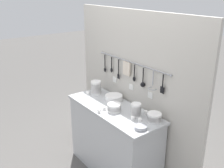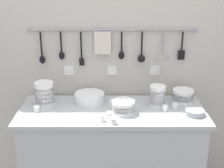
# 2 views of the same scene
# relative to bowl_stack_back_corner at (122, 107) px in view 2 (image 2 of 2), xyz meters

# --- Properties ---
(counter) EXTENTS (1.30, 0.51, 0.89)m
(counter) POSITION_rel_bowl_stack_back_corner_xyz_m (-0.08, 0.05, -0.49)
(counter) COLOR #B7BABC
(counter) RESTS_ON ground
(back_wall) EXTENTS (2.10, 0.11, 2.00)m
(back_wall) POSITION_rel_bowl_stack_back_corner_xyz_m (-0.08, 0.34, 0.06)
(back_wall) COLOR #BCB7AD
(back_wall) RESTS_ON ground
(bowl_stack_back_corner) EXTENTS (0.15, 0.15, 0.09)m
(bowl_stack_back_corner) POSITION_rel_bowl_stack_back_corner_xyz_m (0.00, 0.00, 0.00)
(bowl_stack_back_corner) COLOR white
(bowl_stack_back_corner) RESTS_ON counter
(bowl_stack_wide_centre) EXTENTS (0.11, 0.11, 0.15)m
(bowl_stack_wide_centre) POSITION_rel_bowl_stack_back_corner_xyz_m (0.25, 0.11, 0.03)
(bowl_stack_wide_centre) COLOR white
(bowl_stack_wide_centre) RESTS_ON counter
(bowl_stack_nested_right) EXTENTS (0.15, 0.15, 0.09)m
(bowl_stack_nested_right) POSITION_rel_bowl_stack_back_corner_xyz_m (0.45, 0.19, 0.00)
(bowl_stack_nested_right) COLOR white
(bowl_stack_nested_right) RESTS_ON counter
(bowl_stack_tall_left) EXTENTS (0.13, 0.13, 0.17)m
(bowl_stack_tall_left) POSITION_rel_bowl_stack_back_corner_xyz_m (-0.56, 0.13, 0.04)
(bowl_stack_tall_left) COLOR white
(bowl_stack_tall_left) RESTS_ON counter
(plate_stack) EXTENTS (0.22, 0.22, 0.07)m
(plate_stack) POSITION_rel_bowl_stack_back_corner_xyz_m (-0.24, 0.18, -0.01)
(plate_stack) COLOR white
(plate_stack) RESTS_ON counter
(steel_mixing_bowl) EXTENTS (0.13, 0.13, 0.04)m
(steel_mixing_bowl) POSITION_rel_bowl_stack_back_corner_xyz_m (0.48, -0.03, -0.03)
(steel_mixing_bowl) COLOR #93969E
(steel_mixing_bowl) RESTS_ON counter
(cup_centre) EXTENTS (0.04, 0.04, 0.04)m
(cup_centre) POSITION_rel_bowl_stack_back_corner_xyz_m (0.29, 0.03, -0.02)
(cup_centre) COLOR white
(cup_centre) RESTS_ON counter
(cup_mid_row) EXTENTS (0.04, 0.04, 0.04)m
(cup_mid_row) POSITION_rel_bowl_stack_back_corner_xyz_m (-0.59, 0.02, -0.02)
(cup_mid_row) COLOR white
(cup_mid_row) RESTS_ON counter
(cup_edge_far) EXTENTS (0.04, 0.04, 0.04)m
(cup_edge_far) POSITION_rel_bowl_stack_back_corner_xyz_m (0.36, 0.06, -0.02)
(cup_edge_far) COLOR white
(cup_edge_far) RESTS_ON counter
(cup_back_left) EXTENTS (0.04, 0.04, 0.04)m
(cup_back_left) POSITION_rel_bowl_stack_back_corner_xyz_m (-0.07, 0.12, -0.02)
(cup_back_left) COLOR white
(cup_back_left) RESTS_ON counter
(cup_by_caddy) EXTENTS (0.04, 0.04, 0.04)m
(cup_by_caddy) POSITION_rel_bowl_stack_back_corner_xyz_m (-0.07, -0.16, -0.02)
(cup_by_caddy) COLOR white
(cup_by_caddy) RESTS_ON counter
(cup_front_left) EXTENTS (0.04, 0.04, 0.04)m
(cup_front_left) POSITION_rel_bowl_stack_back_corner_xyz_m (0.27, 0.24, -0.02)
(cup_front_left) COLOR white
(cup_front_left) RESTS_ON counter
(cup_beside_plates) EXTENTS (0.04, 0.04, 0.04)m
(cup_beside_plates) POSITION_rel_bowl_stack_back_corner_xyz_m (-0.09, -0.07, -0.02)
(cup_beside_plates) COLOR white
(cup_beside_plates) RESTS_ON counter
(cup_edge_near) EXTENTS (0.04, 0.04, 0.04)m
(cup_edge_near) POSITION_rel_bowl_stack_back_corner_xyz_m (-0.14, -0.12, -0.02)
(cup_edge_near) COLOR white
(cup_edge_near) RESTS_ON counter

